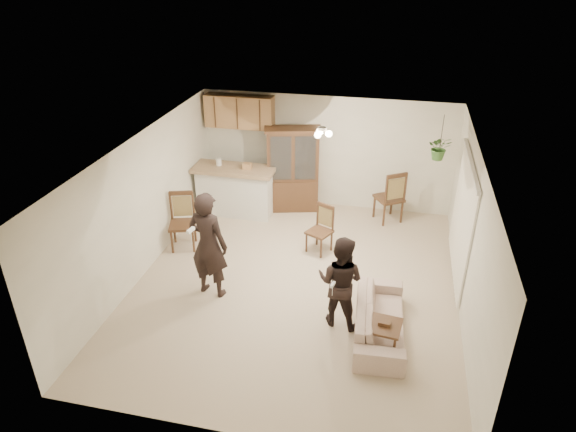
% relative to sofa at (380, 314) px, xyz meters
% --- Properties ---
extents(floor, '(6.50, 6.50, 0.00)m').
position_rel_sofa_xyz_m(floor, '(-1.51, 1.00, -0.37)').
color(floor, '#BDAA8F').
rests_on(floor, ground).
extents(ceiling, '(5.50, 6.50, 0.02)m').
position_rel_sofa_xyz_m(ceiling, '(-1.51, 1.00, 2.13)').
color(ceiling, silver).
rests_on(ceiling, wall_back).
extents(wall_back, '(5.50, 0.02, 2.50)m').
position_rel_sofa_xyz_m(wall_back, '(-1.51, 4.25, 0.88)').
color(wall_back, silver).
rests_on(wall_back, ground).
extents(wall_front, '(5.50, 0.02, 2.50)m').
position_rel_sofa_xyz_m(wall_front, '(-1.51, -2.25, 0.88)').
color(wall_front, silver).
rests_on(wall_front, ground).
extents(wall_left, '(0.02, 6.50, 2.50)m').
position_rel_sofa_xyz_m(wall_left, '(-4.26, 1.00, 0.88)').
color(wall_left, silver).
rests_on(wall_left, ground).
extents(wall_right, '(0.02, 6.50, 2.50)m').
position_rel_sofa_xyz_m(wall_right, '(1.24, 1.00, 0.88)').
color(wall_right, silver).
rests_on(wall_right, ground).
extents(breakfast_bar, '(1.60, 0.55, 1.00)m').
position_rel_sofa_xyz_m(breakfast_bar, '(-3.36, 3.35, 0.13)').
color(breakfast_bar, silver).
rests_on(breakfast_bar, floor).
extents(bar_top, '(1.75, 0.70, 0.08)m').
position_rel_sofa_xyz_m(bar_top, '(-3.36, 3.35, 0.68)').
color(bar_top, '#9E835F').
rests_on(bar_top, breakfast_bar).
extents(upper_cabinets, '(1.50, 0.34, 0.70)m').
position_rel_sofa_xyz_m(upper_cabinets, '(-3.41, 4.07, 1.73)').
color(upper_cabinets, '#9A6A43').
rests_on(upper_cabinets, wall_back).
extents(vertical_blinds, '(0.06, 2.30, 2.10)m').
position_rel_sofa_xyz_m(vertical_blinds, '(1.20, 1.90, 0.73)').
color(vertical_blinds, white).
rests_on(vertical_blinds, wall_right).
extents(ceiling_fixture, '(0.36, 0.36, 0.20)m').
position_rel_sofa_xyz_m(ceiling_fixture, '(-1.31, 2.20, 2.03)').
color(ceiling_fixture, beige).
rests_on(ceiling_fixture, ceiling).
extents(hanging_plant, '(0.43, 0.37, 0.48)m').
position_rel_sofa_xyz_m(hanging_plant, '(0.79, 3.40, 1.48)').
color(hanging_plant, '#2A5A24').
rests_on(hanging_plant, ceiling).
extents(plant_cord, '(0.01, 0.01, 0.65)m').
position_rel_sofa_xyz_m(plant_cord, '(0.79, 3.40, 1.81)').
color(plant_cord, black).
rests_on(plant_cord, ceiling).
extents(sofa, '(0.84, 1.91, 0.73)m').
position_rel_sofa_xyz_m(sofa, '(0.00, 0.00, 0.00)').
color(sofa, beige).
rests_on(sofa, floor).
extents(adult, '(0.73, 0.55, 1.80)m').
position_rel_sofa_xyz_m(adult, '(-2.86, 0.45, 0.53)').
color(adult, black).
rests_on(adult, floor).
extents(child, '(0.75, 0.64, 1.35)m').
position_rel_sofa_xyz_m(child, '(-0.64, 0.14, 0.31)').
color(child, black).
rests_on(child, floor).
extents(china_hutch, '(1.27, 0.74, 1.89)m').
position_rel_sofa_xyz_m(china_hutch, '(-2.18, 3.85, 0.57)').
color(china_hutch, '#361E13').
rests_on(china_hutch, floor).
extents(side_table, '(0.53, 0.53, 0.58)m').
position_rel_sofa_xyz_m(side_table, '(0.07, -0.43, -0.10)').
color(side_table, '#361E13').
rests_on(side_table, floor).
extents(chair_bar, '(0.62, 0.62, 1.12)m').
position_rel_sofa_xyz_m(chair_bar, '(-3.90, 1.74, -0.05)').
color(chair_bar, '#361E13').
rests_on(chair_bar, floor).
extents(chair_hutch_left, '(0.56, 0.56, 0.95)m').
position_rel_sofa_xyz_m(chair_hutch_left, '(-1.29, 2.16, -0.10)').
color(chair_hutch_left, '#361E13').
rests_on(chair_hutch_left, floor).
extents(chair_hutch_right, '(0.71, 0.71, 1.17)m').
position_rel_sofa_xyz_m(chair_hutch_right, '(-0.06, 3.76, -0.04)').
color(chair_hutch_right, '#361E13').
rests_on(chair_hutch_right, floor).
extents(controller_adult, '(0.08, 0.17, 0.05)m').
position_rel_sofa_xyz_m(controller_adult, '(-2.95, 0.02, 1.08)').
color(controller_adult, white).
rests_on(controller_adult, adult).
extents(controller_child, '(0.07, 0.14, 0.04)m').
position_rel_sofa_xyz_m(controller_child, '(-0.72, -0.21, 0.57)').
color(controller_child, white).
rests_on(controller_child, child).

